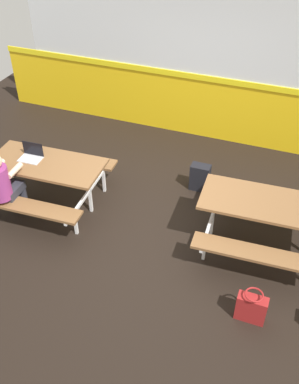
{
  "coord_description": "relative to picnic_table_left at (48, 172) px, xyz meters",
  "views": [
    {
      "loc": [
        1.68,
        -4.4,
        4.25
      ],
      "look_at": [
        0.0,
        -0.01,
        0.55
      ],
      "focal_mm": 40.78,
      "sensor_mm": 36.0,
      "label": 1
    }
  ],
  "objects": [
    {
      "name": "tote_bag_bright",
      "position": [
        3.2,
        -1.02,
        -0.38
      ],
      "size": [
        0.34,
        0.21,
        0.43
      ],
      "color": "maroon",
      "rests_on": "ground"
    },
    {
      "name": "accent_backdrop",
      "position": [
        1.54,
        2.79,
        0.67
      ],
      "size": [
        8.0,
        0.14,
        2.6
      ],
      "color": "yellow",
      "rests_on": "ground"
    },
    {
      "name": "student_nearer",
      "position": [
        -0.33,
        -0.57,
        0.13
      ],
      "size": [
        0.38,
        0.53,
        1.21
      ],
      "color": "#2D2D38",
      "rests_on": "ground"
    },
    {
      "name": "picnic_table_left",
      "position": [
        0.0,
        0.0,
        0.0
      ],
      "size": [
        1.69,
        1.63,
        0.74
      ],
      "color": "brown",
      "rests_on": "ground"
    },
    {
      "name": "backpack_dark",
      "position": [
        2.0,
        1.15,
        -0.36
      ],
      "size": [
        0.3,
        0.22,
        0.44
      ],
      "color": "black",
      "rests_on": "ground"
    },
    {
      "name": "ground_plane",
      "position": [
        1.54,
        0.12,
        -0.58
      ],
      "size": [
        10.0,
        10.0,
        0.02
      ],
      "primitive_type": "cube",
      "color": "black"
    },
    {
      "name": "laptop_silver",
      "position": [
        -0.25,
        0.02,
        0.21
      ],
      "size": [
        0.33,
        0.24,
        0.22
      ],
      "color": "silver",
      "rests_on": "picnic_table_left"
    },
    {
      "name": "picnic_table_right",
      "position": [
        3.08,
        0.23,
        0.0
      ],
      "size": [
        1.69,
        1.63,
        0.74
      ],
      "color": "brown",
      "rests_on": "ground"
    }
  ]
}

